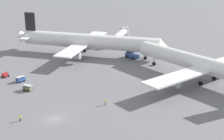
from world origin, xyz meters
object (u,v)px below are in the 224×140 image
jet_bridge (121,34)px  pushback_tug (132,55)px  gse_baggage_cart_near_cluster (21,79)px  airliner_at_gate_left (89,41)px  ground_crew_marshaller_foreground (20,118)px  airliner_being_pushed (201,64)px  gse_gpu_cart_small (5,75)px  gse_baggage_cart_trailing (28,88)px  ground_crew_wing_walker_right (105,102)px

jet_bridge → pushback_tug: bearing=-63.3°
gse_baggage_cart_near_cluster → jet_bridge: bearing=76.2°
airliner_at_gate_left → ground_crew_marshaller_foreground: size_ratio=37.15×
airliner_being_pushed → ground_crew_marshaller_foreground: size_ratio=29.38×
ground_crew_marshaller_foreground → jet_bridge: bearing=90.3°
airliner_at_gate_left → gse_gpu_cart_small: (-15.78, -32.74, -4.70)m
pushback_tug → gse_baggage_cart_trailing: pushback_tug is taller
pushback_tug → gse_baggage_cart_trailing: (-19.53, -41.90, -0.34)m
pushback_tug → gse_gpu_cart_small: pushback_tug is taller
ground_crew_marshaller_foreground → ground_crew_wing_walker_right: 21.75m
gse_baggage_cart_trailing → ground_crew_marshaller_foreground: bearing=-63.0°
airliner_at_gate_left → ground_crew_wing_walker_right: bearing=-62.7°
airliner_being_pushed → pushback_tug: size_ratio=5.95×
pushback_tug → ground_crew_wing_walker_right: (5.12, -44.26, -0.31)m
airliner_at_gate_left → airliner_being_pushed: (43.83, -15.87, -0.23)m
gse_gpu_cart_small → ground_crew_wing_walker_right: bearing=-14.9°
gse_gpu_cart_small → gse_baggage_cart_near_cluster: size_ratio=0.79×
gse_baggage_cart_trailing → ground_crew_wing_walker_right: (24.65, -2.36, 0.03)m
gse_baggage_cart_near_cluster → jet_bridge: size_ratio=0.17×
ground_crew_marshaller_foreground → gse_baggage_cart_trailing: bearing=117.0°
ground_crew_marshaller_foreground → airliner_at_gate_left: bearing=96.2°
pushback_tug → gse_gpu_cart_small: 47.33m
airliner_being_pushed → gse_baggage_cart_near_cluster: airliner_being_pushed is taller
ground_crew_marshaller_foreground → gse_baggage_cart_near_cluster: bearing=123.0°
airliner_at_gate_left → ground_crew_wing_walker_right: (22.10, -42.84, -4.60)m
gse_gpu_cart_small → gse_baggage_cart_trailing: 15.34m
gse_baggage_cart_trailing → ground_crew_marshaller_foreground: 19.32m
ground_crew_wing_walker_right → pushback_tug: bearing=96.6°
airliner_being_pushed → ground_crew_marshaller_foreground: 56.43m
jet_bridge → airliner_being_pushed: bearing=-46.1°
airliner_being_pushed → ground_crew_marshaller_foreground: airliner_being_pushed is taller
airliner_being_pushed → gse_gpu_cart_small: (-59.61, -16.87, -4.48)m
gse_baggage_cart_trailing → ground_crew_wing_walker_right: 24.76m
airliner_at_gate_left → pushback_tug: 17.57m
airliner_being_pushed → pushback_tug: airliner_being_pushed is taller
gse_gpu_cart_small → ground_crew_marshaller_foreground: gse_gpu_cart_small is taller
gse_baggage_cart_near_cluster → ground_crew_wing_walker_right: (30.71, -7.95, 0.03)m
airliner_at_gate_left → gse_baggage_cart_near_cluster: 36.24m
airliner_being_pushed → gse_gpu_cart_small: 62.12m
pushback_tug → gse_gpu_cart_small: size_ratio=3.24×
airliner_being_pushed → ground_crew_wing_walker_right: bearing=-128.9°
jet_bridge → gse_baggage_cart_trailing: bearing=-97.4°
pushback_tug → ground_crew_marshaller_foreground: (-10.76, -59.12, -0.36)m
ground_crew_wing_walker_right → gse_gpu_cart_small: bearing=165.1°
airliner_at_gate_left → gse_baggage_cart_near_cluster: airliner_at_gate_left is taller
gse_gpu_cart_small → gse_baggage_cart_trailing: size_ratio=0.85×
airliner_at_gate_left → gse_baggage_cart_trailing: (-2.54, -40.49, -4.63)m
pushback_tug → airliner_at_gate_left: bearing=-175.2°
gse_gpu_cart_small → ground_crew_marshaller_foreground: size_ratio=1.52×
airliner_being_pushed → ground_crew_wing_walker_right: (-21.73, -26.97, -4.38)m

